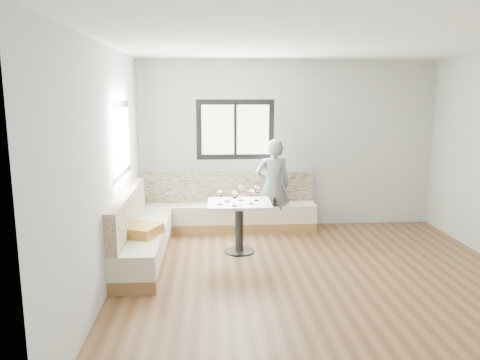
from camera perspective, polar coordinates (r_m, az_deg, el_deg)
The scene contains 10 objects.
room at distance 5.59m, azimuth 9.21°, elevation 1.78°, with size 5.01×5.01×2.81m.
banquette at distance 7.20m, azimuth -5.72°, elevation -4.97°, with size 2.91×2.80×0.95m.
table at distance 6.65m, azimuth -0.08°, elevation -4.27°, with size 0.90×0.71×0.73m.
person at distance 7.62m, azimuth 4.03°, elevation -0.72°, with size 0.56×0.37×1.53m, color slate.
olive_ramekin at distance 6.63m, azimuth -1.60°, elevation -2.52°, with size 0.09×0.09×0.03m.
wine_glass_a at distance 6.44m, azimuth -2.46°, elevation -1.68°, with size 0.10×0.10×0.22m.
wine_glass_b at distance 6.35m, azimuth -0.70°, elevation -1.85°, with size 0.10×0.10×0.22m.
wine_glass_c at distance 6.47m, azimuth 1.43°, elevation -1.61°, with size 0.10×0.10×0.22m.
wine_glass_d at distance 6.69m, azimuth 0.09°, elevation -1.21°, with size 0.10×0.10×0.22m.
wine_glass_e at distance 6.67m, azimuth 2.05°, elevation -1.24°, with size 0.10×0.10×0.22m.
Camera 1 is at (-1.32, -5.31, 2.25)m, focal length 35.00 mm.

